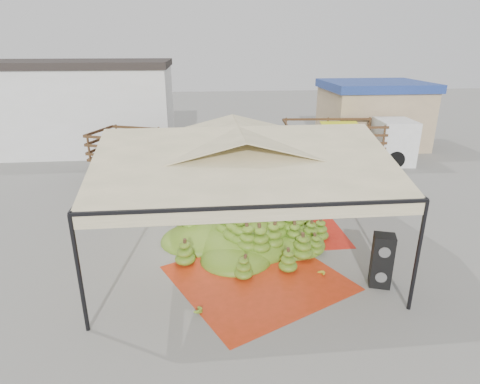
{
  "coord_description": "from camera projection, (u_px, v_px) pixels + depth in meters",
  "views": [
    {
      "loc": [
        -1.18,
        -12.11,
        6.43
      ],
      "look_at": [
        0.2,
        1.5,
        1.3
      ],
      "focal_mm": 30.0,
      "sensor_mm": 36.0,
      "label": 1
    }
  ],
  "objects": [
    {
      "name": "hand_yellow_a",
      "position": [
        320.0,
        273.0,
        11.74
      ],
      "size": [
        0.46,
        0.42,
        0.17
      ],
      "primitive_type": "ellipsoid",
      "rotation": [
        0.0,
        0.0,
        0.34
      ],
      "color": "gold",
      "rests_on": "ground"
    },
    {
      "name": "hand_red_a",
      "position": [
        286.0,
        252.0,
        12.89
      ],
      "size": [
        0.52,
        0.49,
        0.19
      ],
      "primitive_type": "ellipsoid",
      "rotation": [
        0.0,
        0.0,
        -0.48
      ],
      "color": "#532213",
      "rests_on": "ground"
    },
    {
      "name": "hand_green",
      "position": [
        195.0,
        308.0,
        10.14
      ],
      "size": [
        0.55,
        0.49,
        0.21
      ],
      "primitive_type": "ellipsoid",
      "rotation": [
        0.0,
        0.0,
        -0.29
      ],
      "color": "#51811A",
      "rests_on": "ground"
    },
    {
      "name": "building_tan",
      "position": [
        372.0,
        114.0,
        25.98
      ],
      "size": [
        6.3,
        5.3,
        4.1
      ],
      "color": "tan",
      "rests_on": "ground"
    },
    {
      "name": "vendor",
      "position": [
        213.0,
        176.0,
        17.9
      ],
      "size": [
        0.66,
        0.5,
        1.62
      ],
      "primitive_type": "imported",
      "rotation": [
        0.0,
        0.0,
        3.36
      ],
      "color": "gray",
      "rests_on": "ground"
    },
    {
      "name": "truck_left",
      "position": [
        171.0,
        152.0,
        19.18
      ],
      "size": [
        7.53,
        4.85,
        2.45
      ],
      "rotation": [
        0.0,
        0.0,
        -0.37
      ],
      "color": "#533A1B",
      "rests_on": "ground"
    },
    {
      "name": "speaker_stack",
      "position": [
        382.0,
        260.0,
        11.06
      ],
      "size": [
        0.69,
        0.64,
        1.55
      ],
      "rotation": [
        0.0,
        0.0,
        -0.33
      ],
      "color": "black",
      "rests_on": "ground"
    },
    {
      "name": "tarp_right",
      "position": [
        286.0,
        225.0,
        14.97
      ],
      "size": [
        3.92,
        4.11,
        0.01
      ],
      "primitive_type": "cube",
      "rotation": [
        0.0,
        0.0,
        0.02
      ],
      "color": "red",
      "rests_on": "ground"
    },
    {
      "name": "hand_red_b",
      "position": [
        375.0,
        276.0,
        11.57
      ],
      "size": [
        0.45,
        0.39,
        0.19
      ],
      "primitive_type": "ellipsoid",
      "rotation": [
        0.0,
        0.0,
        -0.15
      ],
      "color": "#5D1E15",
      "rests_on": "ground"
    },
    {
      "name": "hanging_bunches",
      "position": [
        269.0,
        184.0,
        11.45
      ],
      "size": [
        4.74,
        0.24,
        0.2
      ],
      "color": "#387418",
      "rests_on": "ground"
    },
    {
      "name": "tarp_left",
      "position": [
        258.0,
        278.0,
        11.64
      ],
      "size": [
        5.77,
        5.68,
        0.01
      ],
      "primitive_type": "cube",
      "rotation": [
        0.0,
        0.0,
        0.46
      ],
      "color": "red",
      "rests_on": "ground"
    },
    {
      "name": "truck_right",
      "position": [
        353.0,
        137.0,
        22.23
      ],
      "size": [
        7.21,
        2.91,
        2.42
      ],
      "rotation": [
        0.0,
        0.0,
        -0.07
      ],
      "color": "#512F1B",
      "rests_on": "ground"
    },
    {
      "name": "hand_yellow_b",
      "position": [
        277.0,
        258.0,
        12.51
      ],
      "size": [
        0.53,
        0.52,
        0.19
      ],
      "primitive_type": "ellipsoid",
      "rotation": [
        0.0,
        0.0,
        0.7
      ],
      "color": "#AE8D22",
      "rests_on": "ground"
    },
    {
      "name": "building_white",
      "position": [
        56.0,
        106.0,
        24.8
      ],
      "size": [
        14.3,
        6.3,
        5.4
      ],
      "color": "silver",
      "rests_on": "ground"
    },
    {
      "name": "banana_heap",
      "position": [
        246.0,
        227.0,
        13.42
      ],
      "size": [
        6.39,
        5.5,
        1.24
      ],
      "primitive_type": "ellipsoid",
      "rotation": [
        0.0,
        0.0,
        0.13
      ],
      "color": "#3F7518",
      "rests_on": "ground"
    },
    {
      "name": "canopy_tent",
      "position": [
        238.0,
        149.0,
        12.49
      ],
      "size": [
        8.1,
        8.1,
        4.0
      ],
      "color": "black",
      "rests_on": "ground"
    },
    {
      "name": "banana_leaves",
      "position": [
        197.0,
        217.0,
        15.72
      ],
      "size": [
        0.96,
        1.36,
        3.7
      ],
      "primitive_type": null,
      "color": "#3E7D21",
      "rests_on": "ground"
    },
    {
      "name": "ground",
      "position": [
        239.0,
        243.0,
        13.65
      ],
      "size": [
        90.0,
        90.0,
        0.0
      ],
      "primitive_type": "plane",
      "color": "slate",
      "rests_on": "ground"
    }
  ]
}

